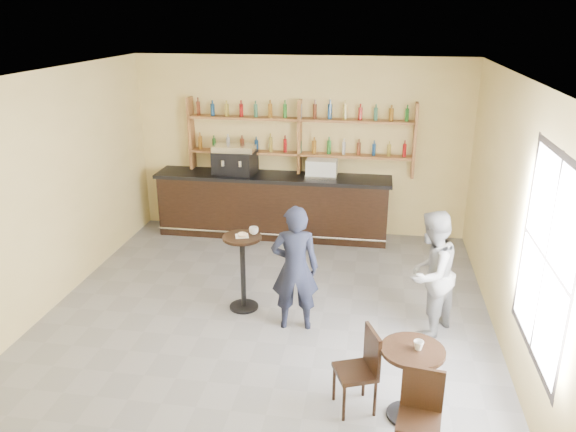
# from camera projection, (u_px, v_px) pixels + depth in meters

# --- Properties ---
(floor) EXTENTS (7.00, 7.00, 0.00)m
(floor) POSITION_uv_depth(u_px,v_px,m) (264.00, 324.00, 7.44)
(floor) COLOR slate
(floor) RESTS_ON ground
(ceiling) EXTENTS (7.00, 7.00, 0.00)m
(ceiling) POSITION_uv_depth(u_px,v_px,m) (259.00, 77.00, 6.35)
(ceiling) COLOR white
(ceiling) RESTS_ON wall_back
(wall_back) EXTENTS (7.00, 0.00, 7.00)m
(wall_back) POSITION_uv_depth(u_px,v_px,m) (301.00, 147.00, 10.14)
(wall_back) COLOR #F7DC8C
(wall_back) RESTS_ON floor
(wall_front) EXTENTS (7.00, 0.00, 7.00)m
(wall_front) POSITION_uv_depth(u_px,v_px,m) (154.00, 387.00, 3.65)
(wall_front) COLOR #F7DC8C
(wall_front) RESTS_ON floor
(wall_left) EXTENTS (0.00, 7.00, 7.00)m
(wall_left) POSITION_uv_depth(u_px,v_px,m) (37.00, 198.00, 7.34)
(wall_left) COLOR #F7DC8C
(wall_left) RESTS_ON floor
(wall_right) EXTENTS (0.00, 7.00, 7.00)m
(wall_right) POSITION_uv_depth(u_px,v_px,m) (517.00, 224.00, 6.45)
(wall_right) COLOR #F7DC8C
(wall_right) RESTS_ON floor
(window_pane) EXTENTS (0.00, 2.00, 2.00)m
(window_pane) POSITION_uv_depth(u_px,v_px,m) (546.00, 259.00, 5.31)
(window_pane) COLOR white
(window_pane) RESTS_ON wall_right
(window_frame) EXTENTS (0.04, 1.70, 2.10)m
(window_frame) POSITION_uv_depth(u_px,v_px,m) (545.00, 259.00, 5.31)
(window_frame) COLOR black
(window_frame) RESTS_ON wall_right
(shelf_unit) EXTENTS (4.00, 0.26, 1.40)m
(shelf_unit) POSITION_uv_depth(u_px,v_px,m) (300.00, 137.00, 9.95)
(shelf_unit) COLOR brown
(shelf_unit) RESTS_ON wall_back
(liquor_bottles) EXTENTS (3.68, 0.10, 1.00)m
(liquor_bottles) POSITION_uv_depth(u_px,v_px,m) (300.00, 127.00, 9.89)
(liquor_bottles) COLOR #8C5919
(liquor_bottles) RESTS_ON shelf_unit
(bar_counter) EXTENTS (4.23, 0.83, 1.15)m
(bar_counter) POSITION_uv_depth(u_px,v_px,m) (273.00, 205.00, 10.24)
(bar_counter) COLOR black
(bar_counter) RESTS_ON floor
(espresso_machine) EXTENTS (0.80, 0.58, 0.52)m
(espresso_machine) POSITION_uv_depth(u_px,v_px,m) (235.00, 159.00, 10.05)
(espresso_machine) COLOR black
(espresso_machine) RESTS_ON bar_counter
(pastry_case) EXTENTS (0.60, 0.51, 0.33)m
(pastry_case) POSITION_uv_depth(u_px,v_px,m) (322.00, 168.00, 9.85)
(pastry_case) COLOR silver
(pastry_case) RESTS_ON bar_counter
(pedestal_table) EXTENTS (0.63, 0.63, 1.08)m
(pedestal_table) POSITION_uv_depth(u_px,v_px,m) (243.00, 273.00, 7.68)
(pedestal_table) COLOR black
(pedestal_table) RESTS_ON floor
(napkin) EXTENTS (0.22, 0.22, 0.00)m
(napkin) POSITION_uv_depth(u_px,v_px,m) (242.00, 236.00, 7.49)
(napkin) COLOR white
(napkin) RESTS_ON pedestal_table
(donut) EXTENTS (0.13, 0.13, 0.05)m
(donut) POSITION_uv_depth(u_px,v_px,m) (242.00, 235.00, 7.47)
(donut) COLOR #E6A454
(donut) RESTS_ON napkin
(cup_pedestal) EXTENTS (0.15, 0.15, 0.10)m
(cup_pedestal) POSITION_uv_depth(u_px,v_px,m) (254.00, 231.00, 7.55)
(cup_pedestal) COLOR white
(cup_pedestal) RESTS_ON pedestal_table
(man_main) EXTENTS (0.66, 0.48, 1.68)m
(man_main) POSITION_uv_depth(u_px,v_px,m) (295.00, 268.00, 7.11)
(man_main) COLOR black
(man_main) RESTS_ON floor
(cafe_table) EXTENTS (0.77, 0.77, 0.80)m
(cafe_table) POSITION_uv_depth(u_px,v_px,m) (410.00, 383.00, 5.61)
(cafe_table) COLOR black
(cafe_table) RESTS_ON floor
(cup_cafe) EXTENTS (0.13, 0.13, 0.09)m
(cup_cafe) POSITION_uv_depth(u_px,v_px,m) (419.00, 345.00, 5.45)
(cup_cafe) COLOR white
(cup_cafe) RESTS_ON cafe_table
(chair_west) EXTENTS (0.51, 0.51, 0.90)m
(chair_west) POSITION_uv_depth(u_px,v_px,m) (355.00, 371.00, 5.72)
(chair_west) COLOR black
(chair_west) RESTS_ON floor
(chair_south) EXTENTS (0.44, 0.44, 0.89)m
(chair_south) POSITION_uv_depth(u_px,v_px,m) (419.00, 421.00, 5.03)
(chair_south) COLOR black
(chair_south) RESTS_ON floor
(patron_second) EXTENTS (0.96, 1.01, 1.64)m
(patron_second) POSITION_uv_depth(u_px,v_px,m) (430.00, 274.00, 7.00)
(patron_second) COLOR gray
(patron_second) RESTS_ON floor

